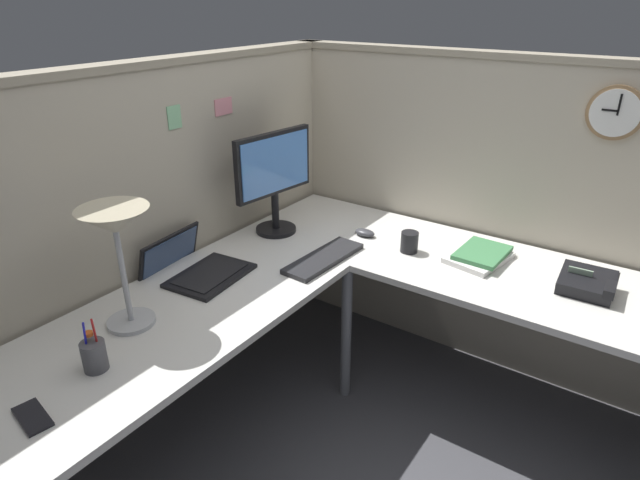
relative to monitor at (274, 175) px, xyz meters
name	(u,v)px	position (x,y,z in m)	size (l,w,h in m)	color
ground_plane	(356,425)	(-0.25, -0.64, -1.02)	(6.80, 6.80, 0.00)	#47474C
cubicle_wall_back	(145,253)	(-0.61, 0.23, -0.23)	(2.57, 0.12, 1.58)	#B7AD99
cubicle_wall_right	(497,220)	(0.62, -0.90, -0.23)	(0.12, 2.37, 1.58)	#B7AD99
desk	(351,329)	(-0.40, -0.69, -0.39)	(2.35, 2.15, 0.73)	silver
monitor	(274,175)	(0.00, 0.00, 0.00)	(0.46, 0.20, 0.50)	black
laptop	(192,267)	(-0.54, 0.02, -0.27)	(0.38, 0.41, 0.22)	black
keyboard	(324,258)	(-0.13, -0.38, -0.28)	(0.43, 0.14, 0.02)	#232326
computer_mouse	(365,233)	(0.20, -0.39, -0.28)	(0.06, 0.10, 0.03)	#38383D
desk_lamp_dome	(116,231)	(-0.94, -0.09, 0.07)	(0.24, 0.24, 0.44)	#B7BABF
pen_cup	(94,355)	(-1.17, -0.21, -0.24)	(0.08, 0.08, 0.18)	#4C4C51
cell_phone	(33,417)	(-1.40, -0.25, -0.29)	(0.07, 0.14, 0.01)	black
office_phone	(589,284)	(0.23, -1.40, -0.26)	(0.20, 0.21, 0.11)	black
book_stack	(480,256)	(0.27, -0.95, -0.27)	(0.31, 0.26, 0.04)	silver
coffee_mug	(409,242)	(0.17, -0.65, -0.25)	(0.08, 0.08, 0.10)	black
wall_clock	(615,113)	(0.57, -1.32, 0.35)	(0.04, 0.22, 0.22)	olive
pinned_note_middle	(174,117)	(-0.41, 0.18, 0.33)	(0.07, 0.00, 0.10)	#8CCC99
pinned_note_rightmost	(223,107)	(-0.12, 0.18, 0.32)	(0.11, 0.00, 0.07)	pink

